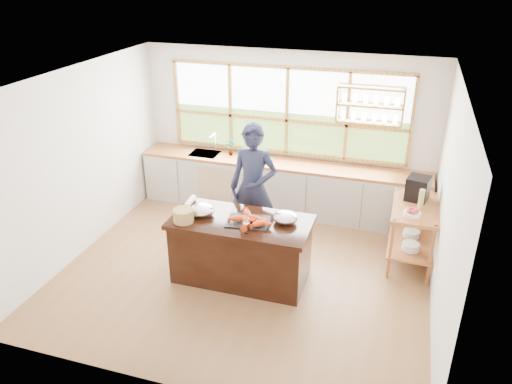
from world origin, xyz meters
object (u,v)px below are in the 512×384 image
at_px(cook, 253,188).
at_px(wicker_basket, 184,216).
at_px(espresso_machine, 418,188).
at_px(island, 241,249).

xyz_separation_m(cook, wicker_basket, (-0.60, -1.11, 0.01)).
bearing_deg(cook, wicker_basket, -116.33).
height_order(cook, espresso_machine, cook).
distance_m(cook, espresso_machine, 2.34).
bearing_deg(wicker_basket, espresso_machine, 28.90).
distance_m(cook, wicker_basket, 1.26).
relative_size(island, wicker_basket, 6.91).
bearing_deg(island, espresso_machine, 31.59).
distance_m(island, cook, 1.01).
bearing_deg(wicker_basket, cook, 61.63).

